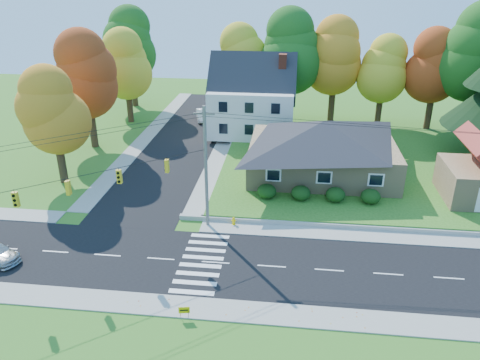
# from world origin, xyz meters

# --- Properties ---
(ground) EXTENTS (120.00, 120.00, 0.00)m
(ground) POSITION_xyz_m (0.00, 0.00, 0.00)
(ground) COLOR #3D7923
(road_main) EXTENTS (90.00, 8.00, 0.02)m
(road_main) POSITION_xyz_m (0.00, 0.00, 0.01)
(road_main) COLOR black
(road_main) RESTS_ON ground
(road_cross) EXTENTS (8.00, 44.00, 0.02)m
(road_cross) POSITION_xyz_m (-8.00, 26.00, 0.01)
(road_cross) COLOR black
(road_cross) RESTS_ON ground
(sidewalk_north) EXTENTS (90.00, 2.00, 0.08)m
(sidewalk_north) POSITION_xyz_m (0.00, 5.00, 0.04)
(sidewalk_north) COLOR #9C9A90
(sidewalk_north) RESTS_ON ground
(sidewalk_south) EXTENTS (90.00, 2.00, 0.08)m
(sidewalk_south) POSITION_xyz_m (0.00, -5.00, 0.04)
(sidewalk_south) COLOR #9C9A90
(sidewalk_south) RESTS_ON ground
(lawn) EXTENTS (30.00, 30.00, 0.50)m
(lawn) POSITION_xyz_m (13.00, 21.00, 0.25)
(lawn) COLOR #3D7923
(lawn) RESTS_ON ground
(ranch_house) EXTENTS (14.60, 10.60, 5.40)m
(ranch_house) POSITION_xyz_m (8.00, 16.00, 3.27)
(ranch_house) COLOR tan
(ranch_house) RESTS_ON lawn
(colonial_house) EXTENTS (10.40, 8.40, 9.60)m
(colonial_house) POSITION_xyz_m (0.04, 28.00, 4.58)
(colonial_house) COLOR silver
(colonial_house) RESTS_ON lawn
(hedge_row) EXTENTS (10.70, 1.70, 1.27)m
(hedge_row) POSITION_xyz_m (7.50, 9.80, 1.14)
(hedge_row) COLOR #163A10
(hedge_row) RESTS_ON lawn
(traffic_infrastructure) EXTENTS (38.10, 10.66, 10.00)m
(traffic_infrastructure) POSITION_xyz_m (-0.15, 1.35, 5.15)
(traffic_infrastructure) COLOR #666059
(traffic_infrastructure) RESTS_ON ground
(tree_lot_0) EXTENTS (6.72, 6.72, 12.51)m
(tree_lot_0) POSITION_xyz_m (-2.00, 34.00, 8.31)
(tree_lot_0) COLOR #3F2A19
(tree_lot_0) RESTS_ON lawn
(tree_lot_1) EXTENTS (7.84, 7.84, 14.60)m
(tree_lot_1) POSITION_xyz_m (4.00, 33.00, 9.61)
(tree_lot_1) COLOR #3F2A19
(tree_lot_1) RESTS_ON lawn
(tree_lot_2) EXTENTS (7.28, 7.28, 13.56)m
(tree_lot_2) POSITION_xyz_m (10.00, 34.00, 8.96)
(tree_lot_2) COLOR #3F2A19
(tree_lot_2) RESTS_ON lawn
(tree_lot_3) EXTENTS (6.16, 6.16, 11.47)m
(tree_lot_3) POSITION_xyz_m (16.00, 33.00, 7.65)
(tree_lot_3) COLOR #3F2A19
(tree_lot_3) RESTS_ON lawn
(tree_lot_4) EXTENTS (6.72, 6.72, 12.51)m
(tree_lot_4) POSITION_xyz_m (22.00, 32.00, 8.31)
(tree_lot_4) COLOR #3F2A19
(tree_lot_4) RESTS_ON lawn
(tree_west_0) EXTENTS (6.16, 6.16, 11.47)m
(tree_west_0) POSITION_xyz_m (-17.00, 12.00, 7.15)
(tree_west_0) COLOR #3F2A19
(tree_west_0) RESTS_ON ground
(tree_west_1) EXTENTS (7.28, 7.28, 13.56)m
(tree_west_1) POSITION_xyz_m (-18.00, 22.00, 8.46)
(tree_west_1) COLOR #3F2A19
(tree_west_1) RESTS_ON ground
(tree_west_2) EXTENTS (6.72, 6.72, 12.51)m
(tree_west_2) POSITION_xyz_m (-17.00, 32.00, 7.81)
(tree_west_2) COLOR #3F2A19
(tree_west_2) RESTS_ON ground
(tree_west_3) EXTENTS (7.84, 7.84, 14.60)m
(tree_west_3) POSITION_xyz_m (-19.00, 40.00, 9.11)
(tree_west_3) COLOR #3F2A19
(tree_west_3) RESTS_ON ground
(white_car) EXTENTS (2.60, 4.61, 1.44)m
(white_car) POSITION_xyz_m (-7.39, 33.80, 0.74)
(white_car) COLOR silver
(white_car) RESTS_ON road_cross
(fire_hydrant) EXTENTS (0.41, 0.32, 0.72)m
(fire_hydrant) POSITION_xyz_m (0.59, 5.48, 0.34)
(fire_hydrant) COLOR #FFC904
(fire_hydrant) RESTS_ON ground
(yard_sign) EXTENTS (0.66, 0.16, 0.84)m
(yard_sign) POSITION_xyz_m (-0.89, -5.95, 0.60)
(yard_sign) COLOR black
(yard_sign) RESTS_ON ground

